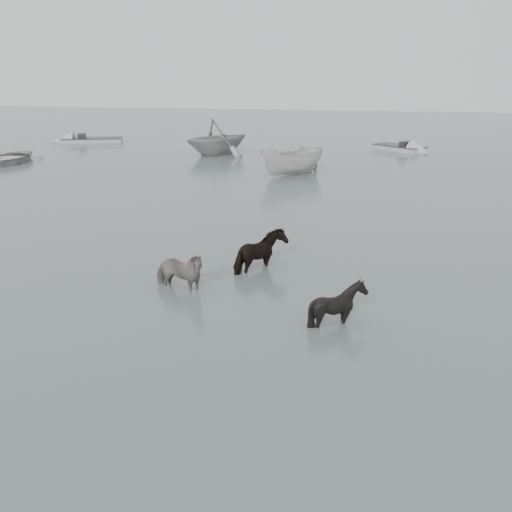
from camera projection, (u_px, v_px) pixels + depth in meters
The scene contains 9 objects.
ground at pixel (246, 302), 14.53m from camera, with size 140.00×140.00×0.00m, color #4D5C59.
pony_pinto at pixel (178, 265), 15.17m from camera, with size 0.75×1.64×1.38m, color black.
pony_dark at pixel (262, 245), 16.65m from camera, with size 1.49×1.27×1.50m, color black.
pony_black at pixel (338, 296), 13.14m from camera, with size 1.08×1.21×1.33m, color black.
rowboat_lead at pixel (11, 156), 35.82m from camera, with size 3.01×4.21×0.87m, color #ADADA8.
rowboat_trail at pixel (217, 136), 38.90m from camera, with size 4.18×4.84×2.55m, color #9DA09D.
boat_small at pixel (292, 160), 31.57m from camera, with size 1.65×4.38×1.69m, color silver.
skiff_outer at pixel (92, 138), 45.37m from camera, with size 6.42×1.60×0.75m, color #AFAFAB, non-canonical shape.
skiff_mid at pixel (399, 146), 40.93m from camera, with size 5.18×1.60×0.75m, color #ADAFAC, non-canonical shape.
Camera 1 is at (2.88, -13.12, 5.67)m, focal length 40.00 mm.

